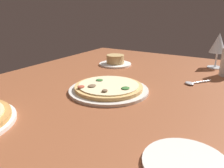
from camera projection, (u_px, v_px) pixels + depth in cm
name	position (u px, v px, depth cm)	size (l,w,h in cm)	color
dining_table	(116.00, 98.00, 77.74)	(150.00, 110.00, 4.00)	brown
pizza_main	(108.00, 88.00, 77.93)	(27.50, 27.50, 3.39)	silver
ramekin_on_saucer	(115.00, 61.00, 114.41)	(16.19, 16.19, 5.11)	white
wine_glass_far	(218.00, 44.00, 106.08)	(7.59, 7.59, 16.64)	silver
side_plate	(186.00, 164.00, 41.36)	(16.12, 16.12, 0.90)	silver
spoon	(193.00, 83.00, 85.89)	(10.42, 8.62, 1.00)	silver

